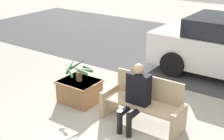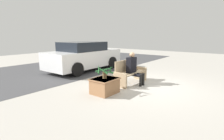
% 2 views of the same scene
% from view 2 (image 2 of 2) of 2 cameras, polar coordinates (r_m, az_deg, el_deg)
% --- Properties ---
extents(ground_plane, '(30.00, 30.00, 0.00)m').
position_cam_2_polar(ground_plane, '(6.66, 10.84, -5.26)').
color(ground_plane, '#ADA89E').
extents(road_surface, '(20.00, 6.00, 0.01)m').
position_cam_2_polar(road_surface, '(10.37, -17.96, 0.35)').
color(road_surface, '#424244').
rests_on(road_surface, ground_plane).
extents(bench, '(1.61, 0.56, 0.92)m').
position_cam_2_polar(bench, '(6.95, 5.80, -0.90)').
color(bench, tan).
rests_on(bench, ground_plane).
extents(person_seated, '(0.44, 0.64, 1.25)m').
position_cam_2_polar(person_seated, '(6.75, 6.97, 1.00)').
color(person_seated, black).
rests_on(person_seated, ground_plane).
extents(planter_box, '(0.84, 0.71, 0.50)m').
position_cam_2_polar(planter_box, '(5.72, -2.39, -5.01)').
color(planter_box, '#936642').
rests_on(planter_box, ground_plane).
extents(potted_plant, '(0.62, 0.64, 0.46)m').
position_cam_2_polar(potted_plant, '(5.60, -2.38, -0.39)').
color(potted_plant, brown).
rests_on(potted_plant, planter_box).
extents(parked_car, '(4.24, 1.98, 1.53)m').
position_cam_2_polar(parked_car, '(9.60, -9.14, 4.48)').
color(parked_car, silver).
rests_on(parked_car, ground_plane).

